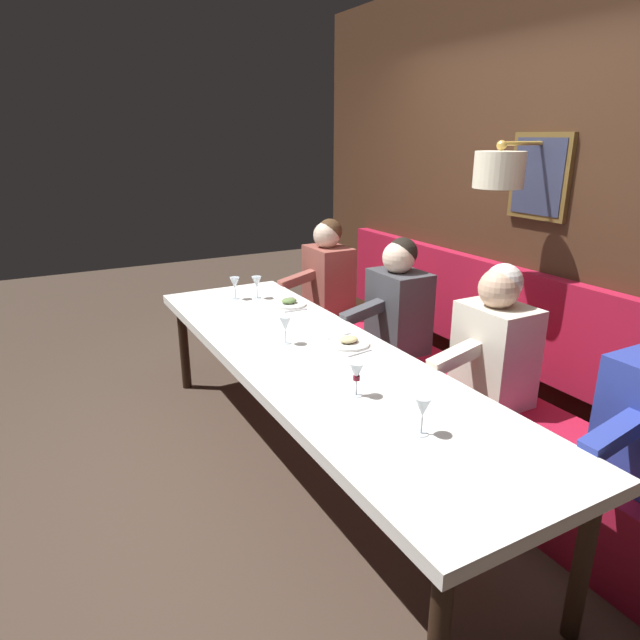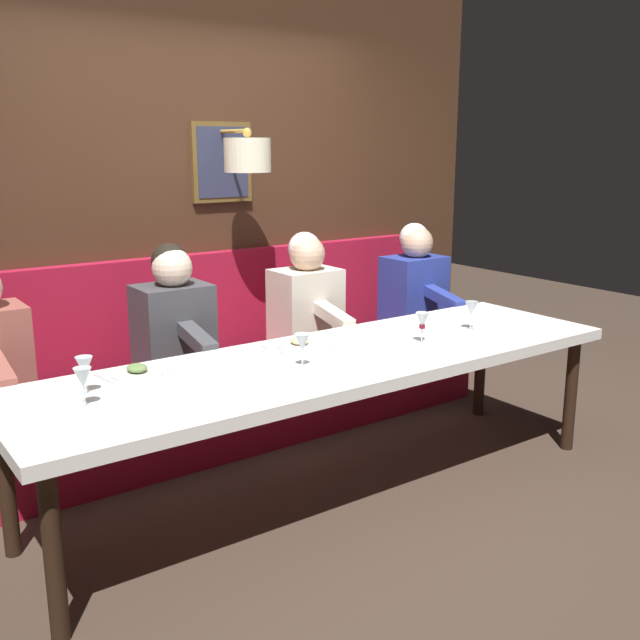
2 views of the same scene
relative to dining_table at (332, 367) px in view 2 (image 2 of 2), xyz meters
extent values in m
plane|color=#423328|center=(0.00, 0.00, -0.68)|extent=(12.00, 12.00, 0.00)
cube|color=white|center=(0.00, 0.00, 0.03)|extent=(0.90, 3.17, 0.06)
cylinder|color=black|center=(-0.35, -1.48, -0.34)|extent=(0.07, 0.07, 0.68)
cylinder|color=black|center=(-0.35, 1.48, -0.34)|extent=(0.07, 0.07, 0.68)
cylinder|color=black|center=(0.35, -1.48, -0.34)|extent=(0.07, 0.07, 0.68)
cylinder|color=black|center=(0.35, 1.48, -0.34)|extent=(0.07, 0.07, 0.68)
cube|color=maroon|center=(0.89, 0.00, -0.46)|extent=(0.52, 3.37, 0.45)
cube|color=#422819|center=(1.48, 0.00, 0.77)|extent=(0.10, 4.57, 2.90)
cube|color=maroon|center=(1.39, 0.00, 0.09)|extent=(0.10, 3.37, 0.64)
cube|color=brown|center=(1.42, -0.17, 0.97)|extent=(0.04, 0.41, 0.50)
cube|color=#2D334C|center=(1.40, -0.17, 0.97)|extent=(0.01, 0.35, 0.44)
cylinder|color=#B78E3D|center=(1.25, -0.17, 1.16)|extent=(0.35, 0.02, 0.02)
cylinder|color=beige|center=(1.08, -0.17, 1.02)|extent=(0.28, 0.28, 0.20)
sphere|color=#B78E3D|center=(1.08, -0.17, 1.15)|extent=(0.06, 0.06, 0.06)
cube|color=#283893|center=(0.89, -1.37, 0.05)|extent=(0.30, 0.40, 0.56)
sphere|color=#D1A889|center=(0.87, -1.37, 0.43)|extent=(0.22, 0.22, 0.22)
sphere|color=silver|center=(0.90, -1.37, 0.46)|extent=(0.20, 0.20, 0.20)
cube|color=#283893|center=(0.60, -1.37, 0.09)|extent=(0.33, 0.09, 0.14)
cube|color=beige|center=(0.89, -0.45, 0.05)|extent=(0.30, 0.40, 0.56)
sphere|color=#D1A889|center=(0.87, -0.45, 0.43)|extent=(0.22, 0.22, 0.22)
sphere|color=silver|center=(0.90, -0.45, 0.46)|extent=(0.20, 0.20, 0.20)
cube|color=beige|center=(0.60, -0.45, 0.09)|extent=(0.33, 0.09, 0.14)
cube|color=#3D3D42|center=(0.89, 0.44, 0.05)|extent=(0.30, 0.40, 0.56)
sphere|color=beige|center=(0.87, 0.44, 0.43)|extent=(0.22, 0.22, 0.22)
sphere|color=black|center=(0.90, 0.44, 0.46)|extent=(0.20, 0.20, 0.20)
cube|color=#3D3D42|center=(0.60, 0.44, 0.09)|extent=(0.33, 0.09, 0.14)
cylinder|color=white|center=(0.27, 0.90, 0.06)|extent=(0.24, 0.24, 0.01)
ellipsoid|color=#668447|center=(0.27, 0.90, 0.09)|extent=(0.11, 0.09, 0.04)
cube|color=silver|center=(0.25, 0.75, 0.06)|extent=(0.17, 0.03, 0.01)
cube|color=silver|center=(0.29, 1.04, 0.06)|extent=(0.18, 0.04, 0.01)
cylinder|color=silver|center=(0.24, 0.03, 0.06)|extent=(0.24, 0.24, 0.01)
ellipsoid|color=#D1BC84|center=(0.24, 0.03, 0.09)|extent=(0.11, 0.09, 0.04)
cube|color=silver|center=(0.22, -0.11, 0.06)|extent=(0.17, 0.04, 0.01)
cube|color=silver|center=(0.26, 0.18, 0.06)|extent=(0.18, 0.04, 0.01)
cylinder|color=silver|center=(-0.07, 0.22, 0.06)|extent=(0.06, 0.06, 0.00)
cylinder|color=silver|center=(-0.07, 0.22, 0.10)|extent=(0.01, 0.01, 0.07)
cone|color=silver|center=(-0.07, 0.22, 0.18)|extent=(0.07, 0.07, 0.08)
cylinder|color=silver|center=(0.14, 1.17, 0.06)|extent=(0.06, 0.06, 0.00)
cylinder|color=silver|center=(0.14, 1.17, 0.10)|extent=(0.01, 0.01, 0.07)
cone|color=silver|center=(0.14, 1.17, 0.18)|extent=(0.07, 0.07, 0.08)
cylinder|color=silver|center=(-0.01, 1.23, 0.06)|extent=(0.06, 0.06, 0.00)
cylinder|color=silver|center=(-0.01, 1.23, 0.10)|extent=(0.01, 0.01, 0.07)
cone|color=silver|center=(-0.01, 1.23, 0.18)|extent=(0.07, 0.07, 0.08)
cylinder|color=silver|center=(-0.03, -0.96, 0.06)|extent=(0.06, 0.06, 0.00)
cylinder|color=silver|center=(-0.03, -0.96, 0.10)|extent=(0.01, 0.01, 0.07)
cone|color=silver|center=(-0.03, -0.96, 0.18)|extent=(0.07, 0.07, 0.08)
cylinder|color=silver|center=(-0.07, -0.54, 0.06)|extent=(0.06, 0.06, 0.00)
cylinder|color=silver|center=(-0.07, -0.54, 0.10)|extent=(0.01, 0.01, 0.07)
cone|color=silver|center=(-0.07, -0.54, 0.18)|extent=(0.07, 0.07, 0.08)
cylinder|color=maroon|center=(-0.07, -0.54, 0.15)|extent=(0.03, 0.03, 0.02)
camera|label=1|loc=(-1.33, -2.48, 1.20)|focal=30.91mm
camera|label=2|loc=(-2.78, 2.06, 1.07)|focal=40.91mm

